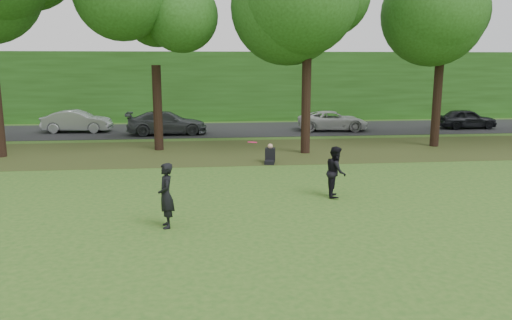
{
  "coord_description": "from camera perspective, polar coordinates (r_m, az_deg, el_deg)",
  "views": [
    {
      "loc": [
        -0.85,
        -10.72,
        4.25
      ],
      "look_at": [
        0.76,
        4.2,
        1.3
      ],
      "focal_mm": 35.0,
      "sensor_mm": 36.0,
      "label": 1
    }
  ],
  "objects": [
    {
      "name": "seated_person",
      "position": [
        21.32,
        1.61,
        0.47
      ],
      "size": [
        0.55,
        0.8,
        0.83
      ],
      "rotation": [
        0.0,
        0.0,
        -0.21
      ],
      "color": "black",
      "rests_on": "ground"
    },
    {
      "name": "parked_cars",
      "position": [
        30.88,
        -7.74,
        4.38
      ],
      "size": [
        37.45,
        3.38,
        1.41
      ],
      "color": "black",
      "rests_on": "street"
    },
    {
      "name": "frisbee",
      "position": [
        13.95,
        -0.42,
        2.04
      ],
      "size": [
        0.34,
        0.34,
        0.09
      ],
      "color": "#FF1562",
      "rests_on": "ground"
    },
    {
      "name": "ground",
      "position": [
        11.56,
        -1.56,
        -10.44
      ],
      "size": [
        120.0,
        120.0,
        0.0
      ],
      "primitive_type": "plane",
      "color": "#29561A",
      "rests_on": "ground"
    },
    {
      "name": "street",
      "position": [
        32.01,
        -4.61,
        3.47
      ],
      "size": [
        70.0,
        7.0,
        0.02
      ],
      "primitive_type": "cube",
      "color": "black",
      "rests_on": "ground"
    },
    {
      "name": "player_right",
      "position": [
        16.1,
        9.11,
        -1.33
      ],
      "size": [
        0.76,
        0.9,
        1.63
      ],
      "primitive_type": "imported",
      "rotation": [
        0.0,
        0.0,
        1.37
      ],
      "color": "black",
      "rests_on": "ground"
    },
    {
      "name": "leaf_litter",
      "position": [
        24.11,
        -4.06,
        0.95
      ],
      "size": [
        60.0,
        7.0,
        0.01
      ],
      "primitive_type": "cube",
      "color": "#403417",
      "rests_on": "ground"
    },
    {
      "name": "player_left",
      "position": [
        13.15,
        -10.25,
        -4.02
      ],
      "size": [
        0.51,
        0.68,
        1.71
      ],
      "primitive_type": "imported",
      "rotation": [
        0.0,
        0.0,
        -1.41
      ],
      "color": "black",
      "rests_on": "ground"
    },
    {
      "name": "far_hedge",
      "position": [
        37.77,
        -4.93,
        8.42
      ],
      "size": [
        70.0,
        3.0,
        5.0
      ],
      "primitive_type": "cube",
      "color": "#224814",
      "rests_on": "ground"
    }
  ]
}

